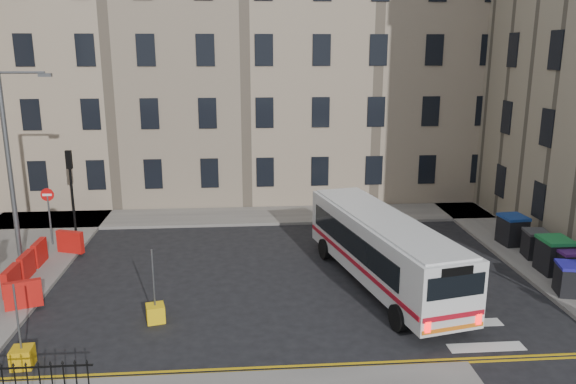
{
  "coord_description": "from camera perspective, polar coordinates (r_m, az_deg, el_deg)",
  "views": [
    {
      "loc": [
        -3.42,
        -21.24,
        9.02
      ],
      "look_at": [
        -1.56,
        2.37,
        3.0
      ],
      "focal_mm": 35.0,
      "sensor_mm": 36.0,
      "label": 1
    }
  ],
  "objects": [
    {
      "name": "ground",
      "position": [
        23.32,
        4.32,
        -8.53
      ],
      "size": [
        120.0,
        120.0,
        0.0
      ],
      "primitive_type": "plane",
      "color": "black",
      "rests_on": "ground"
    },
    {
      "name": "pavement_north",
      "position": [
        31.26,
        -9.06,
        -2.55
      ],
      "size": [
        36.0,
        3.2,
        0.15
      ],
      "primitive_type": "cube",
      "color": "slate",
      "rests_on": "ground"
    },
    {
      "name": "pavement_east",
      "position": [
        29.52,
        20.69,
        -4.33
      ],
      "size": [
        2.4,
        26.0,
        0.15
      ],
      "primitive_type": "cube",
      "color": "slate",
      "rests_on": "ground"
    },
    {
      "name": "terrace_north",
      "position": [
        36.91,
        -10.36,
        13.42
      ],
      "size": [
        38.3,
        10.8,
        17.2
      ],
      "color": "gray",
      "rests_on": "ground"
    },
    {
      "name": "traffic_light_nw",
      "position": [
        29.68,
        -21.21,
        1.32
      ],
      "size": [
        0.28,
        0.22,
        4.1
      ],
      "color": "black",
      "rests_on": "pavement_west"
    },
    {
      "name": "streetlamp",
      "position": [
        25.57,
        -26.45,
        2.21
      ],
      "size": [
        0.5,
        0.22,
        8.14
      ],
      "color": "#595B5E",
      "rests_on": "pavement_west"
    },
    {
      "name": "no_entry_north",
      "position": [
        28.16,
        -23.17,
        -1.19
      ],
      "size": [
        0.6,
        0.08,
        3.0
      ],
      "color": "#595B5E",
      "rests_on": "pavement_west"
    },
    {
      "name": "roadworks_barriers",
      "position": [
        24.77,
        -24.26,
        -6.81
      ],
      "size": [
        1.66,
        6.26,
        1.0
      ],
      "color": "red",
      "rests_on": "pavement_west"
    },
    {
      "name": "bus",
      "position": [
        22.19,
        9.56,
        -5.56
      ],
      "size": [
        4.37,
        10.22,
        2.71
      ],
      "rotation": [
        0.0,
        0.0,
        0.22
      ],
      "color": "silver",
      "rests_on": "ground"
    },
    {
      "name": "wheelie_bin_a",
      "position": [
        23.57,
        26.7,
        -7.89
      ],
      "size": [
        1.16,
        1.26,
        1.18
      ],
      "rotation": [
        0.0,
        0.0,
        -0.23
      ],
      "color": "black",
      "rests_on": "pavement_east"
    },
    {
      "name": "wheelie_bin_b",
      "position": [
        25.03,
        26.53,
        -6.55
      ],
      "size": [
        1.02,
        1.16,
        1.23
      ],
      "rotation": [
        0.0,
        0.0,
        0.04
      ],
      "color": "black",
      "rests_on": "pavement_east"
    },
    {
      "name": "wheelie_bin_c",
      "position": [
        25.46,
        25.43,
        -5.81
      ],
      "size": [
        1.15,
        1.32,
        1.45
      ],
      "rotation": [
        0.0,
        0.0,
        -0.0
      ],
      "color": "black",
      "rests_on": "pavement_east"
    },
    {
      "name": "wheelie_bin_d",
      "position": [
        26.97,
        23.85,
        -4.84
      ],
      "size": [
        1.09,
        1.21,
        1.21
      ],
      "rotation": [
        0.0,
        0.0,
        -0.13
      ],
      "color": "black",
      "rests_on": "pavement_east"
    },
    {
      "name": "wheelie_bin_e",
      "position": [
        28.34,
        21.83,
        -3.57
      ],
      "size": [
        1.19,
        1.34,
        1.37
      ],
      "rotation": [
        0.0,
        0.0,
        0.09
      ],
      "color": "black",
      "rests_on": "pavement_east"
    },
    {
      "name": "bollard_yellow",
      "position": [
        20.07,
        -13.31,
        -11.9
      ],
      "size": [
        0.73,
        0.73,
        0.6
      ],
      "primitive_type": "cube",
      "rotation": [
        0.0,
        0.0,
        0.24
      ],
      "color": "yellow",
      "rests_on": "ground"
    },
    {
      "name": "bollard_chevron",
      "position": [
        18.75,
        -25.36,
        -14.95
      ],
      "size": [
        0.64,
        0.64,
        0.6
      ],
      "primitive_type": "cube",
      "rotation": [
        0.0,
        0.0,
        0.07
      ],
      "color": "#D49C0C",
      "rests_on": "ground"
    }
  ]
}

